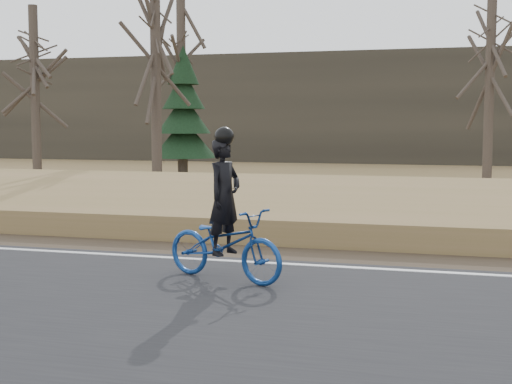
# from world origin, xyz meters

# --- Properties ---
(ground) EXTENTS (120.00, 120.00, 0.00)m
(ground) POSITION_xyz_m (0.00, 0.00, 0.00)
(ground) COLOR olive
(ground) RESTS_ON ground
(road) EXTENTS (120.00, 6.00, 0.06)m
(road) POSITION_xyz_m (0.00, -2.50, 0.03)
(road) COLOR black
(road) RESTS_ON ground
(edge_line) EXTENTS (120.00, 0.12, 0.01)m
(edge_line) POSITION_xyz_m (0.00, 0.20, 0.07)
(edge_line) COLOR silver
(edge_line) RESTS_ON road
(shoulder) EXTENTS (120.00, 1.60, 0.04)m
(shoulder) POSITION_xyz_m (0.00, 1.20, 0.02)
(shoulder) COLOR #473A2B
(shoulder) RESTS_ON ground
(embankment) EXTENTS (120.00, 5.00, 0.44)m
(embankment) POSITION_xyz_m (0.00, 4.20, 0.22)
(embankment) COLOR olive
(embankment) RESTS_ON ground
(ballast) EXTENTS (120.00, 3.00, 0.45)m
(ballast) POSITION_xyz_m (0.00, 8.00, 0.23)
(ballast) COLOR slate
(ballast) RESTS_ON ground
(railroad) EXTENTS (120.00, 2.40, 0.29)m
(railroad) POSITION_xyz_m (0.00, 8.00, 0.53)
(railroad) COLOR black
(railroad) RESTS_ON ballast
(treeline_backdrop) EXTENTS (120.00, 4.00, 6.00)m
(treeline_backdrop) POSITION_xyz_m (0.00, 30.00, 3.00)
(treeline_backdrop) COLOR #383328
(treeline_backdrop) RESTS_ON ground
(cyclist) EXTENTS (1.96, 1.24, 2.05)m
(cyclist) POSITION_xyz_m (1.47, -1.06, 0.70)
(cyclist) COLOR navy
(cyclist) RESTS_ON road
(bare_tree_far_left) EXTENTS (0.36, 0.36, 6.62)m
(bare_tree_far_left) POSITION_xyz_m (-11.14, 14.20, 3.31)
(bare_tree_far_left) COLOR #473D34
(bare_tree_far_left) RESTS_ON ground
(bare_tree_left) EXTENTS (0.36, 0.36, 8.12)m
(bare_tree_left) POSITION_xyz_m (-6.18, 16.84, 4.06)
(bare_tree_left) COLOR #473D34
(bare_tree_left) RESTS_ON ground
(bare_tree_near_left) EXTENTS (0.36, 0.36, 7.68)m
(bare_tree_near_left) POSITION_xyz_m (-5.60, 12.98, 3.84)
(bare_tree_near_left) COLOR #473D34
(bare_tree_near_left) RESTS_ON ground
(bare_tree_center) EXTENTS (0.36, 0.36, 7.53)m
(bare_tree_center) POSITION_xyz_m (5.57, 17.64, 3.77)
(bare_tree_center) COLOR #473D34
(bare_tree_center) RESTS_ON ground
(conifer) EXTENTS (2.60, 2.60, 5.23)m
(conifer) POSITION_xyz_m (-6.03, 16.68, 2.48)
(conifer) COLOR #473D34
(conifer) RESTS_ON ground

